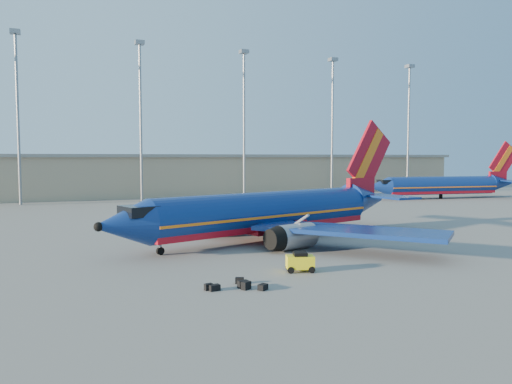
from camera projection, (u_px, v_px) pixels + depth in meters
ground at (272, 236)px, 50.34m from camera, size 220.00×220.00×0.00m
terminal_building at (202, 174)px, 107.25m from camera, size 122.00×16.00×8.50m
light_mast_row at (194, 106)px, 93.36m from camera, size 101.60×1.60×28.65m
aircraft_main at (272, 213)px, 47.85m from camera, size 34.87×33.03×12.13m
aircraft_second at (445, 185)px, 95.41m from camera, size 32.67×12.65×11.09m
baggage_tug at (300, 262)px, 34.44m from camera, size 2.17×1.69×1.37m
luggage_pile at (238, 285)px, 29.99m from camera, size 3.63×2.47×0.49m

